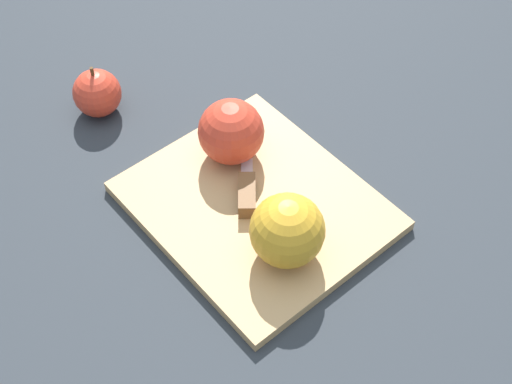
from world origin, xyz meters
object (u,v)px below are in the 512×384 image
Objects in this scene: apple_half_right at (231,132)px; apple_whole at (97,93)px; apple_half_left at (287,231)px; knife at (247,191)px.

apple_whole is (0.19, 0.11, -0.02)m from apple_half_right.
apple_half_left is at bearing -167.18° from apple_whole.
apple_half_left is 0.10m from knife.
apple_half_left is at bearing 46.48° from apple_half_right.
apple_half_right reaches higher than knife.
apple_half_left is at bearing -151.98° from knife.
apple_whole reaches higher than knife.
apple_whole is (0.26, 0.09, 0.01)m from knife.
apple_half_left reaches higher than apple_whole.
knife is (-0.07, 0.02, -0.03)m from apple_half_right.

